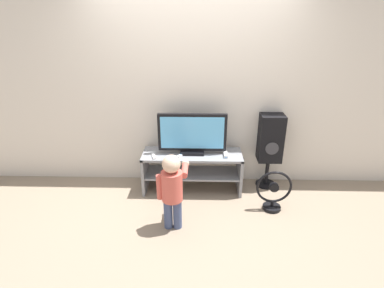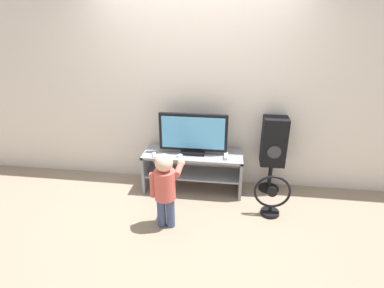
{
  "view_description": "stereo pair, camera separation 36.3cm",
  "coord_description": "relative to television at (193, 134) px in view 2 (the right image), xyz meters",
  "views": [
    {
      "loc": [
        0.09,
        -3.21,
        2.11
      ],
      "look_at": [
        0.0,
        0.13,
        0.68
      ],
      "focal_mm": 28.0,
      "sensor_mm": 36.0,
      "label": 1
    },
    {
      "loc": [
        0.45,
        -3.18,
        2.11
      ],
      "look_at": [
        0.0,
        0.13,
        0.68
      ],
      "focal_mm": 28.0,
      "sensor_mm": 36.0,
      "label": 2
    }
  ],
  "objects": [
    {
      "name": "game_console",
      "position": [
        0.42,
        -0.08,
        -0.24
      ],
      "size": [
        0.04,
        0.16,
        0.04
      ],
      "color": "white",
      "rests_on": "tv_stand"
    },
    {
      "name": "tv_stand",
      "position": [
        0.0,
        -0.02,
        -0.42
      ],
      "size": [
        1.26,
        0.43,
        0.51
      ],
      "color": "gray",
      "rests_on": "ground_plane"
    },
    {
      "name": "remote_primary",
      "position": [
        -0.47,
        -0.15,
        -0.24
      ],
      "size": [
        0.07,
        0.13,
        0.03
      ],
      "color": "white",
      "rests_on": "tv_stand"
    },
    {
      "name": "ground_plane",
      "position": [
        0.0,
        -0.23,
        -0.77
      ],
      "size": [
        16.0,
        16.0,
        0.0
      ],
      "primitive_type": "plane",
      "color": "gray"
    },
    {
      "name": "wall_back",
      "position": [
        0.0,
        0.28,
        0.53
      ],
      "size": [
        10.0,
        0.06,
        2.6
      ],
      "color": "silver",
      "rests_on": "ground_plane"
    },
    {
      "name": "television",
      "position": [
        0.0,
        0.0,
        0.0
      ],
      "size": [
        0.85,
        0.2,
        0.52
      ],
      "color": "black",
      "rests_on": "tv_stand"
    },
    {
      "name": "remote_secondary",
      "position": [
        -0.14,
        -0.1,
        -0.24
      ],
      "size": [
        0.1,
        0.13,
        0.03
      ],
      "color": "white",
      "rests_on": "tv_stand"
    },
    {
      "name": "speaker_tower",
      "position": [
        1.0,
        0.1,
        -0.11
      ],
      "size": [
        0.3,
        0.27,
        0.99
      ],
      "color": "black",
      "rests_on": "ground_plane"
    },
    {
      "name": "floor_fan",
      "position": [
        0.96,
        -0.45,
        -0.54
      ],
      "size": [
        0.41,
        0.21,
        0.5
      ],
      "color": "black",
      "rests_on": "ground_plane"
    },
    {
      "name": "child",
      "position": [
        -0.18,
        -0.8,
        -0.26
      ],
      "size": [
        0.33,
        0.48,
        0.86
      ],
      "color": "#3F4C72",
      "rests_on": "ground_plane"
    }
  ]
}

